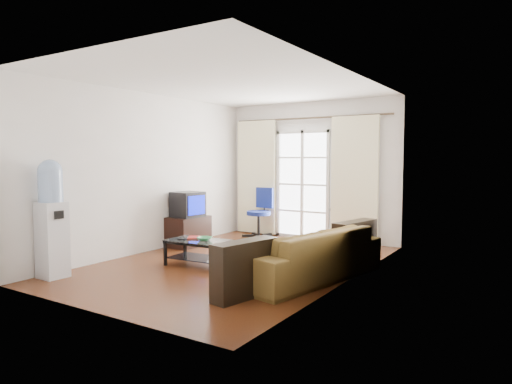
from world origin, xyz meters
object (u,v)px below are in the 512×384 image
coffee_table (199,249)px  crt_tv (187,204)px  sofa (307,254)px  task_chair (260,223)px  tv_stand (188,231)px  water_cooler (51,216)px

coffee_table → crt_tv: 1.64m
sofa → task_chair: (-2.24, 2.38, -0.04)m
task_chair → sofa: bearing=-44.8°
tv_stand → task_chair: (0.59, 1.50, 0.02)m
tv_stand → water_cooler: bearing=-88.3°
tv_stand → task_chair: size_ratio=0.74×
coffee_table → tv_stand: size_ratio=1.33×
task_chair → water_cooler: size_ratio=0.63×
coffee_table → task_chair: bearing=102.0°
sofa → water_cooler: bearing=-46.5°
crt_tv → task_chair: 1.71m
tv_stand → water_cooler: (-0.07, -2.66, 0.56)m
coffee_table → tv_stand: (-1.14, 1.08, 0.02)m
coffee_table → water_cooler: bearing=-127.6°
sofa → tv_stand: size_ratio=3.29×
tv_stand → task_chair: 1.61m
sofa → water_cooler: water_cooler is taller
coffee_table → water_cooler: 2.08m
coffee_table → crt_tv: (-1.14, 1.05, 0.52)m
sofa → water_cooler: 3.44m
sofa → coffee_table: (-1.69, -0.20, -0.09)m
task_chair → coffee_table: bearing=-76.1°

